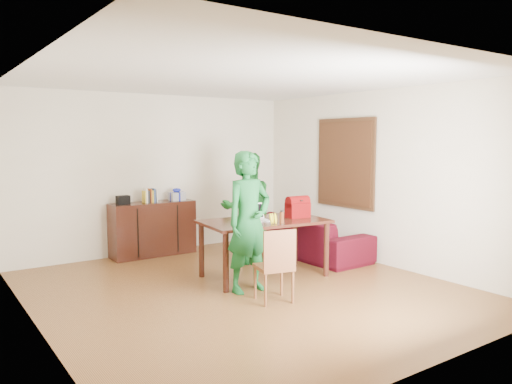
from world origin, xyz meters
TOP-DOWN VIEW (x-y plane):
  - room at (0.01, 0.13)m, footprint 5.20×5.70m
  - table at (0.56, 0.37)m, footprint 1.83×1.16m
  - chair at (0.03, -0.58)m, footprint 0.49×0.47m
  - person_near at (0.01, -0.06)m, footprint 0.68×0.47m
  - person_far at (0.83, 1.20)m, footprint 0.99×0.87m
  - laptop at (0.41, 0.35)m, footprint 0.38×0.30m
  - bananas at (0.47, 0.03)m, footprint 0.18×0.15m
  - bottle at (0.61, 0.03)m, footprint 0.06×0.06m
  - red_bag at (1.10, 0.29)m, footprint 0.35×0.22m
  - sofa at (1.95, 1.05)m, footprint 0.93×2.28m

SIDE VIEW (x-z plane):
  - chair at x=0.03m, z-range -0.19..0.71m
  - sofa at x=1.95m, z-range 0.00..0.66m
  - table at x=0.56m, z-range 0.30..1.11m
  - bananas at x=0.47m, z-range 0.81..0.87m
  - laptop at x=0.41m, z-range 0.74..0.98m
  - person_far at x=0.83m, z-range 0.00..1.73m
  - bottle at x=0.61m, z-range 0.81..0.99m
  - person_near at x=0.01m, z-range 0.00..1.80m
  - red_bag at x=1.10m, z-range 0.81..1.06m
  - room at x=0.01m, z-range -0.14..2.76m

